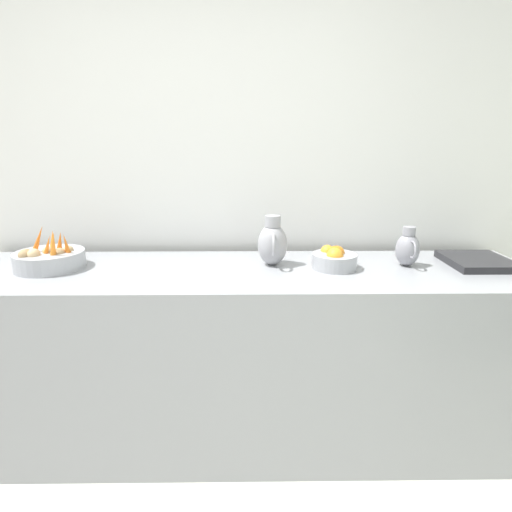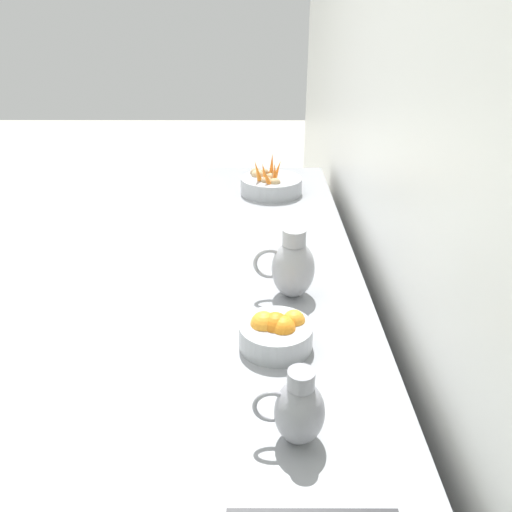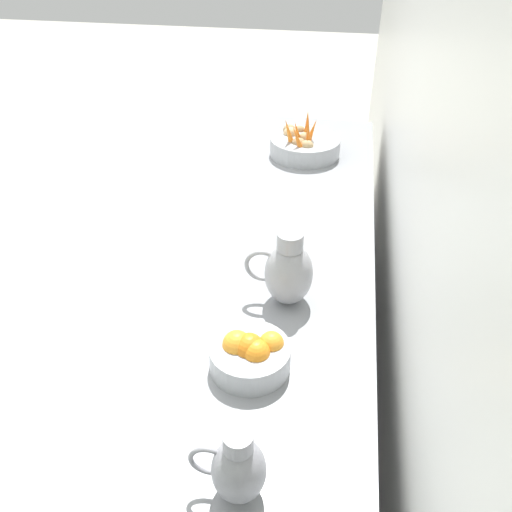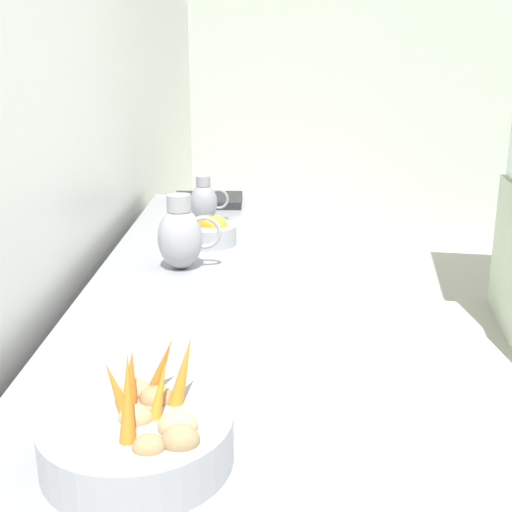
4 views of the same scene
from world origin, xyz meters
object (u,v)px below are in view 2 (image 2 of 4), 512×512
orange_bowl (276,332)px  metal_pitcher_short (299,410)px  metal_pitcher_tall (292,267)px  vegetable_colander (271,184)px

orange_bowl → metal_pitcher_short: metal_pitcher_short is taller
metal_pitcher_tall → metal_pitcher_short: 0.68m
metal_pitcher_tall → vegetable_colander: bearing=-87.4°
orange_bowl → metal_pitcher_tall: 0.32m
orange_bowl → metal_pitcher_short: bearing=95.9°
orange_bowl → metal_pitcher_short: size_ratio=1.11×
orange_bowl → vegetable_colander: bearing=-90.5°
metal_pitcher_short → orange_bowl: bearing=-84.1°
orange_bowl → metal_pitcher_tall: (-0.06, -0.30, 0.06)m
vegetable_colander → metal_pitcher_tall: size_ratio=1.32×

